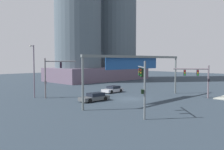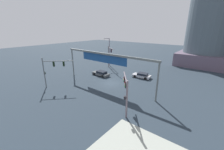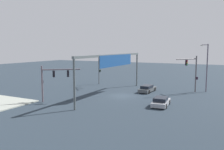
{
  "view_description": "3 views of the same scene",
  "coord_description": "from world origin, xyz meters",
  "px_view_note": "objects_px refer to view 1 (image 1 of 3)",
  "views": [
    {
      "loc": [
        -28.61,
        -24.75,
        6.08
      ],
      "look_at": [
        -2.17,
        1.89,
        3.78
      ],
      "focal_mm": 38.94,
      "sensor_mm": 36.0,
      "label": 1
    },
    {
      "loc": [
        17.8,
        -22.17,
        11.39
      ],
      "look_at": [
        0.03,
        0.32,
        1.8
      ],
      "focal_mm": 22.71,
      "sensor_mm": 36.0,
      "label": 2
    },
    {
      "loc": [
        33.82,
        15.71,
        7.79
      ],
      "look_at": [
        2.69,
        -0.46,
        3.68
      ],
      "focal_mm": 37.33,
      "sensor_mm": 36.0,
      "label": 3
    }
  ],
  "objects_px": {
    "traffic_signal_near_corner": "(200,76)",
    "traffic_signal_opposite_side": "(51,72)",
    "sedan_car_approaching": "(95,97)",
    "sedan_car_waiting_far": "(113,89)",
    "traffic_signal_cross_street": "(143,79)",
    "streetlamp_curved_arm": "(34,68)"
  },
  "relations": [
    {
      "from": "sedan_car_approaching",
      "to": "traffic_signal_near_corner",
      "type": "bearing_deg",
      "value": 146.63
    },
    {
      "from": "traffic_signal_opposite_side",
      "to": "streetlamp_curved_arm",
      "type": "xyz_separation_m",
      "value": [
        -1.97,
        2.03,
        0.73
      ]
    },
    {
      "from": "traffic_signal_cross_street",
      "to": "sedan_car_approaching",
      "type": "distance_m",
      "value": 11.96
    },
    {
      "from": "traffic_signal_near_corner",
      "to": "traffic_signal_opposite_side",
      "type": "xyz_separation_m",
      "value": [
        -16.65,
        16.84,
        0.58
      ]
    },
    {
      "from": "sedan_car_approaching",
      "to": "sedan_car_waiting_far",
      "type": "bearing_deg",
      "value": -148.37
    },
    {
      "from": "traffic_signal_opposite_side",
      "to": "traffic_signal_near_corner",
      "type": "bearing_deg",
      "value": -12.72
    },
    {
      "from": "traffic_signal_opposite_side",
      "to": "sedan_car_approaching",
      "type": "xyz_separation_m",
      "value": [
        3.04,
        -7.08,
        -3.53
      ]
    },
    {
      "from": "traffic_signal_opposite_side",
      "to": "sedan_car_approaching",
      "type": "relative_size",
      "value": 1.35
    },
    {
      "from": "traffic_signal_cross_street",
      "to": "traffic_signal_near_corner",
      "type": "bearing_deg",
      "value": -40.66
    },
    {
      "from": "sedan_car_approaching",
      "to": "traffic_signal_cross_street",
      "type": "bearing_deg",
      "value": 78.44
    },
    {
      "from": "sedan_car_approaching",
      "to": "sedan_car_waiting_far",
      "type": "relative_size",
      "value": 1.07
    },
    {
      "from": "traffic_signal_cross_street",
      "to": "streetlamp_curved_arm",
      "type": "xyz_separation_m",
      "value": [
        -2.26,
        20.23,
        0.82
      ]
    },
    {
      "from": "streetlamp_curved_arm",
      "to": "traffic_signal_opposite_side",
      "type": "bearing_deg",
      "value": 87.29
    },
    {
      "from": "traffic_signal_near_corner",
      "to": "sedan_car_approaching",
      "type": "relative_size",
      "value": 1.11
    },
    {
      "from": "traffic_signal_cross_street",
      "to": "streetlamp_curved_arm",
      "type": "distance_m",
      "value": 20.37
    },
    {
      "from": "streetlamp_curved_arm",
      "to": "sedan_car_approaching",
      "type": "relative_size",
      "value": 1.79
    },
    {
      "from": "sedan_car_waiting_far",
      "to": "traffic_signal_opposite_side",
      "type": "bearing_deg",
      "value": -14.84
    },
    {
      "from": "sedan_car_approaching",
      "to": "streetlamp_curved_arm",
      "type": "bearing_deg",
      "value": -58.94
    },
    {
      "from": "traffic_signal_near_corner",
      "to": "sedan_car_approaching",
      "type": "height_order",
      "value": "traffic_signal_near_corner"
    },
    {
      "from": "streetlamp_curved_arm",
      "to": "sedan_car_waiting_far",
      "type": "height_order",
      "value": "streetlamp_curved_arm"
    },
    {
      "from": "sedan_car_approaching",
      "to": "traffic_signal_opposite_side",
      "type": "bearing_deg",
      "value": -64.51
    },
    {
      "from": "streetlamp_curved_arm",
      "to": "sedan_car_waiting_far",
      "type": "xyz_separation_m",
      "value": [
        13.73,
        -4.2,
        -4.26
      ]
    }
  ]
}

